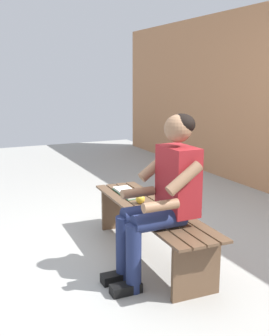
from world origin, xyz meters
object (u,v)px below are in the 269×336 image
bench_near (151,219)px  person_seated (164,192)px  apple (140,199)px  book_open (128,193)px

bench_near → person_seated: (-0.39, 0.10, 0.35)m
person_seated → apple: 0.57m
bench_near → apple: apple is taller
bench_near → apple: 0.20m
bench_near → person_seated: 0.53m
person_seated → bench_near: bearing=-14.3°
apple → bench_near: bearing=-167.5°
apple → book_open: 0.32m
person_seated → book_open: 0.88m
bench_near → person_seated: bearing=165.7°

